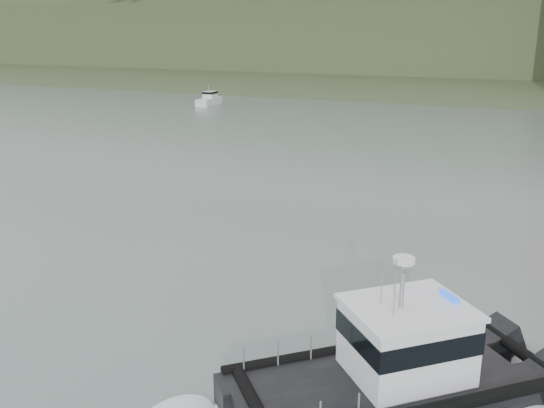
# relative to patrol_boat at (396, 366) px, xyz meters

# --- Properties ---
(ground) EXTENTS (400.00, 400.00, 0.00)m
(ground) POSITION_rel_patrol_boat_xyz_m (-9.19, 0.53, -1.21)
(ground) COLOR slate
(ground) RESTS_ON ground
(headlands) EXTENTS (500.00, 105.36, 27.12)m
(headlands) POSITION_rel_patrol_boat_xyz_m (-9.19, 126.03, 5.83)
(headlands) COLOR #394D2C
(headlands) RESTS_ON ground
(patrol_boat) EXTENTS (9.86, 9.35, 4.84)m
(patrol_boat) POSITION_rel_patrol_boat_xyz_m (0.00, 0.00, 0.00)
(patrol_boat) COLOR black
(patrol_boat) RESTS_ON ground
(motorboat) EXTENTS (2.18, 5.53, 2.98)m
(motorboat) POSITION_rel_patrol_boat_xyz_m (-38.96, 59.97, -0.47)
(motorboat) COLOR silver
(motorboat) RESTS_ON ground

